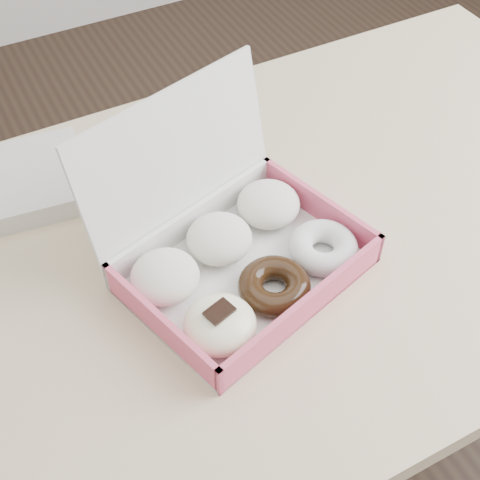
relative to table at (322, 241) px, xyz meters
name	(u,v)px	position (x,y,z in m)	size (l,w,h in m)	color
ground	(297,427)	(0.00, 0.00, -0.67)	(4.00, 4.00, 0.00)	black
table	(322,241)	(0.00, 0.00, 0.00)	(1.20, 0.80, 0.75)	#C9B384
donut_box	(235,252)	(-0.19, -0.04, 0.12)	(0.39, 0.36, 0.23)	white
newspapers	(16,184)	(-0.42, 0.26, 0.10)	(0.22, 0.18, 0.04)	silver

